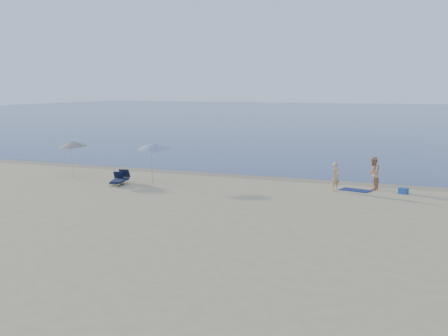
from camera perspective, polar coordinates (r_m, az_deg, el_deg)
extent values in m
plane|color=tan|center=(17.44, -8.80, -11.03)|extent=(160.00, 160.00, 0.00)
cube|color=#0D2250|center=(114.49, 18.15, 5.03)|extent=(240.00, 160.00, 0.01)
cube|color=#847254|center=(34.99, 7.86, -1.21)|extent=(240.00, 1.60, 0.00)
imported|color=tan|center=(31.54, 11.29, -0.87)|extent=(0.61, 0.70, 1.60)
imported|color=tan|center=(32.37, 14.91, -0.52)|extent=(0.80, 0.98, 1.86)
cube|color=#0F1A4F|center=(32.07, 13.21, -2.21)|extent=(1.84, 1.31, 0.03)
cube|color=white|center=(31.87, 17.50, -2.21)|extent=(0.41, 0.39, 0.28)
cube|color=#1C4A9C|center=(31.75, 17.76, -2.21)|extent=(0.56, 0.49, 0.33)
cylinder|color=silver|center=(34.01, -7.36, 0.34)|extent=(0.14, 0.32, 2.22)
cone|color=white|center=(34.12, -7.16, 2.23)|extent=(2.43, 2.45, 0.58)
sphere|color=silver|center=(34.10, -7.17, 2.55)|extent=(0.06, 0.06, 0.06)
cylinder|color=silver|center=(36.94, -15.16, 0.70)|extent=(0.08, 0.19, 2.18)
cone|color=beige|center=(36.92, -15.09, 2.40)|extent=(2.19, 2.21, 0.46)
sphere|color=silver|center=(36.91, -15.10, 2.69)|extent=(0.06, 0.06, 0.06)
cube|color=#151E3C|center=(33.59, -10.91, -1.33)|extent=(1.01, 1.51, 0.09)
cube|color=#151E3C|center=(34.23, -10.70, -0.70)|extent=(0.61, 0.51, 0.46)
cylinder|color=#A5A5AD|center=(33.56, -10.56, -1.51)|extent=(0.03, 0.03, 0.21)
cube|color=#121833|center=(33.64, -10.52, -1.25)|extent=(0.94, 1.72, 0.11)
cube|color=#121833|center=(34.35, -10.06, -0.53)|extent=(0.67, 0.52, 0.53)
cylinder|color=#A5A5AD|center=(33.57, -10.13, -1.46)|extent=(0.03, 0.03, 0.24)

